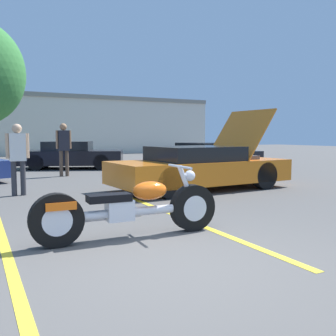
{
  "coord_description": "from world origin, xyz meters",
  "views": [
    {
      "loc": [
        -1.86,
        -3.49,
        1.41
      ],
      "look_at": [
        1.36,
        2.7,
        0.8
      ],
      "focal_mm": 40.0,
      "sensor_mm": 36.0,
      "label": 1
    }
  ],
  "objects": [
    {
      "name": "parked_car_right_row",
      "position": [
        6.78,
        9.36,
        0.54
      ],
      "size": [
        4.89,
        2.76,
        1.11
      ],
      "rotation": [
        0.0,
        0.0,
        0.2
      ],
      "color": "black",
      "rests_on": "ground"
    },
    {
      "name": "parking_stripe_foreground",
      "position": [
        -1.56,
        1.76,
        0.0
      ],
      "size": [
        0.12,
        5.33,
        0.01
      ],
      "primitive_type": "cube",
      "color": "yellow",
      "rests_on": "ground"
    },
    {
      "name": "show_car_hood_open",
      "position": [
        3.4,
        4.76,
        0.58
      ],
      "size": [
        4.8,
        2.19,
        2.12
      ],
      "rotation": [
        0.0,
        0.0,
        0.06
      ],
      "color": "orange",
      "rests_on": "ground"
    },
    {
      "name": "spectator_near_motorcycle",
      "position": [
        -0.95,
        5.85,
        1.0
      ],
      "size": [
        0.52,
        0.22,
        1.68
      ],
      "color": "#333338",
      "rests_on": "ground"
    },
    {
      "name": "far_building",
      "position": [
        0.0,
        25.89,
        2.34
      ],
      "size": [
        32.0,
        4.2,
        4.4
      ],
      "color": "beige",
      "rests_on": "ground"
    },
    {
      "name": "ground_plane",
      "position": [
        0.0,
        0.0,
        0.0
      ],
      "size": [
        80.0,
        80.0,
        0.0
      ],
      "primitive_type": "plane",
      "color": "#514F4C"
    },
    {
      "name": "spectator_by_show_car",
      "position": [
        0.89,
        9.56,
        1.09
      ],
      "size": [
        0.52,
        0.24,
        1.82
      ],
      "color": "brown",
      "rests_on": "ground"
    },
    {
      "name": "parking_stripe_middle",
      "position": [
        1.26,
        1.76,
        0.0
      ],
      "size": [
        0.12,
        5.33,
        0.01
      ],
      "primitive_type": "cube",
      "color": "yellow",
      "rests_on": "ground"
    },
    {
      "name": "parked_car_mid_row",
      "position": [
        1.82,
        12.46,
        0.56
      ],
      "size": [
        4.55,
        3.31,
        1.15
      ],
      "rotation": [
        0.0,
        0.0,
        -0.41
      ],
      "color": "black",
      "rests_on": "ground"
    },
    {
      "name": "motorcycle",
      "position": [
        0.0,
        1.24,
        0.41
      ],
      "size": [
        2.65,
        0.7,
        0.98
      ],
      "rotation": [
        0.0,
        0.0,
        -0.04
      ],
      "color": "black",
      "rests_on": "ground"
    }
  ]
}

